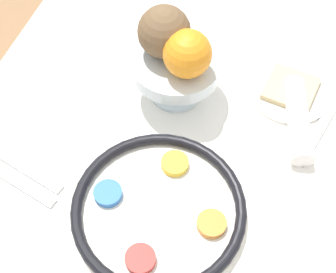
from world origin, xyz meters
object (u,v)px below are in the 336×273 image
object	(u,v)px
seder_plate	(159,209)
fruit_stand	(176,68)
bread_plate	(290,90)
orange_fruit	(187,54)
napkin_roll	(298,119)
coconut	(164,32)

from	to	relation	value
seder_plate	fruit_stand	size ratio (longest dim) A/B	1.74
seder_plate	bread_plate	world-z (taller)	seder_plate
orange_fruit	napkin_roll	bearing A→B (deg)	-86.43
fruit_stand	orange_fruit	distance (m)	0.08
fruit_stand	seder_plate	bearing A→B (deg)	-169.15
bread_plate	seder_plate	bearing A→B (deg)	152.93
napkin_roll	seder_plate	bearing A→B (deg)	142.42
seder_plate	fruit_stand	xyz separation A→B (m)	(0.27, 0.05, 0.06)
coconut	napkin_roll	world-z (taller)	coconut
fruit_stand	napkin_roll	xyz separation A→B (m)	(-0.01, -0.25, -0.06)
fruit_stand	bread_plate	xyz separation A→B (m)	(0.07, -0.23, -0.07)
seder_plate	fruit_stand	bearing A→B (deg)	10.85
seder_plate	fruit_stand	distance (m)	0.28
napkin_roll	bread_plate	bearing A→B (deg)	17.94
fruit_stand	coconut	xyz separation A→B (m)	(0.02, 0.03, 0.07)
coconut	napkin_roll	xyz separation A→B (m)	(-0.02, -0.28, -0.13)
orange_fruit	napkin_roll	size ratio (longest dim) A/B	0.46
coconut	bread_plate	distance (m)	0.30
seder_plate	coconut	distance (m)	0.33
napkin_roll	coconut	bearing A→B (deg)	85.61
seder_plate	napkin_roll	distance (m)	0.33
seder_plate	fruit_stand	world-z (taller)	fruit_stand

